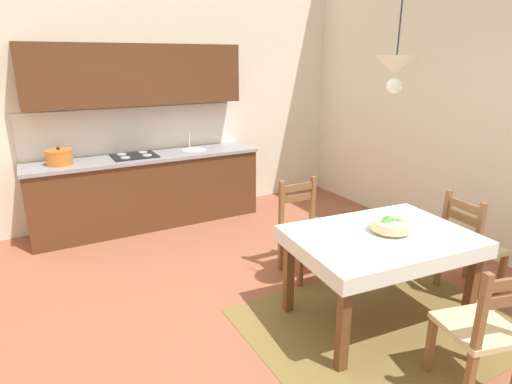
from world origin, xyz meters
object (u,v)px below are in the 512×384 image
dining_chair_window_side (470,247)px  dining_chair_kitchen_side (304,231)px  pendant_lamp (396,67)px  dining_chair_camera_side (483,330)px  dining_table (380,249)px  fruit_bowl (390,225)px  kitchen_cabinetry (145,158)px

dining_chair_window_side → dining_chair_kitchen_side: size_ratio=1.00×
pendant_lamp → dining_chair_camera_side: bearing=-93.8°
dining_table → dining_chair_window_side: size_ratio=1.55×
pendant_lamp → dining_table: bearing=-130.3°
dining_table → dining_chair_window_side: bearing=-4.1°
dining_chair_kitchen_side → fruit_bowl: (0.12, -0.95, 0.37)m
dining_chair_window_side → pendant_lamp: size_ratio=1.16×
fruit_bowl → dining_chair_window_side: bearing=-3.9°
dining_chair_window_side → dining_chair_kitchen_side: same height
kitchen_cabinetry → dining_chair_camera_side: (1.03, -3.88, -0.41)m
dining_chair_kitchen_side → dining_chair_window_side: bearing=-43.4°
dining_chair_camera_side → kitchen_cabinetry: bearing=104.9°
kitchen_cabinetry → pendant_lamp: bearing=-69.3°
kitchen_cabinetry → pendant_lamp: 3.30m
dining_chair_camera_side → fruit_bowl: 0.96m
dining_chair_kitchen_side → pendant_lamp: 1.76m
dining_chair_camera_side → fruit_bowl: size_ratio=3.10×
dining_chair_window_side → kitchen_cabinetry: bearing=123.8°
dining_table → dining_chair_kitchen_side: dining_chair_kitchen_side is taller
dining_table → dining_chair_kitchen_side: size_ratio=1.55×
kitchen_cabinetry → dining_chair_kitchen_side: 2.31m
kitchen_cabinetry → dining_chair_kitchen_side: size_ratio=3.00×
pendant_lamp → dining_chair_kitchen_side: bearing=97.9°
dining_chair_kitchen_side → pendant_lamp: bearing=-82.1°
dining_chair_window_side → fruit_bowl: 1.02m
dining_table → dining_chair_camera_side: size_ratio=1.55×
fruit_bowl → dining_chair_camera_side: bearing=-94.5°
dining_chair_window_side → dining_chair_camera_side: same height
kitchen_cabinetry → dining_table: kitchen_cabinetry is taller
pendant_lamp → kitchen_cabinetry: bearing=110.7°
dining_table → fruit_bowl: size_ratio=4.82×
dining_chair_camera_side → pendant_lamp: size_ratio=1.16×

